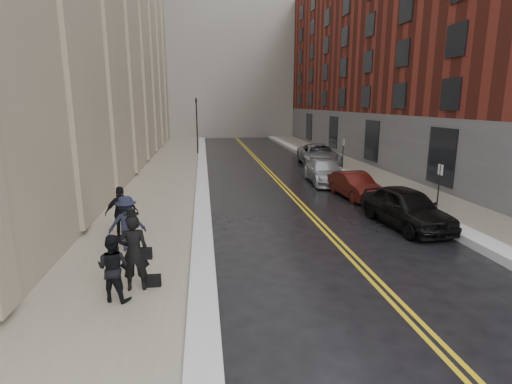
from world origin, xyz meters
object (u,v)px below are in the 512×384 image
object	(u,v)px
car_maroon	(355,185)
pedestrian_c	(122,213)
car_black	(406,207)
pedestrian_main	(134,253)
car_silver_near	(325,171)
car_silver_far	(319,155)
pedestrian_b	(127,223)
pedestrian_a	(113,268)

from	to	relation	value
car_maroon	pedestrian_c	world-z (taller)	pedestrian_c
car_black	pedestrian_c	xyz separation A→B (m)	(-10.67, -0.52, 0.30)
pedestrian_main	pedestrian_c	xyz separation A→B (m)	(-1.05, 4.02, -0.06)
car_silver_near	car_black	bearing A→B (deg)	-83.48
car_silver_far	pedestrian_b	world-z (taller)	pedestrian_b
car_silver_far	pedestrian_a	world-z (taller)	pedestrian_a
car_black	car_silver_far	world-z (taller)	car_silver_far
pedestrian_b	car_black	bearing A→B (deg)	-176.52
car_maroon	car_silver_near	bearing A→B (deg)	89.46
car_silver_near	pedestrian_main	size ratio (longest dim) A/B	2.46
car_maroon	pedestrian_b	world-z (taller)	pedestrian_b
car_maroon	pedestrian_c	distance (m)	11.83
pedestrian_main	pedestrian_b	distance (m)	3.00
car_silver_far	pedestrian_main	bearing A→B (deg)	-111.95
car_maroon	pedestrian_main	bearing A→B (deg)	-140.34
car_silver_near	pedestrian_a	distance (m)	16.89
car_maroon	car_silver_far	distance (m)	10.88
pedestrian_c	car_black	bearing A→B (deg)	173.21
car_silver_far	pedestrian_b	distance (m)	20.77
pedestrian_main	car_black	bearing A→B (deg)	-157.41
pedestrian_main	pedestrian_c	bearing A→B (deg)	-78.02
car_black	pedestrian_a	xyz separation A→B (m)	(-10.03, -5.03, 0.19)
car_maroon	pedestrian_b	xyz separation A→B (m)	(-10.12, -6.57, 0.38)
car_silver_far	pedestrian_c	size ratio (longest dim) A/B	3.18
pedestrian_main	pedestrian_c	distance (m)	4.15
pedestrian_main	pedestrian_a	size ratio (longest dim) A/B	1.20
car_black	car_silver_far	size ratio (longest dim) A/B	0.77
car_maroon	car_silver_near	world-z (taller)	car_silver_near
pedestrian_main	pedestrian_a	distance (m)	0.66
pedestrian_main	car_silver_far	bearing A→B (deg)	-120.41
car_black	pedestrian_b	xyz separation A→B (m)	(-10.32, -1.63, 0.26)
car_silver_far	pedestrian_c	world-z (taller)	pedestrian_c
pedestrian_c	pedestrian_main	bearing A→B (deg)	95.04
car_silver_far	pedestrian_main	distance (m)	22.93
car_silver_near	pedestrian_b	size ratio (longest dim) A/B	2.74
car_silver_near	pedestrian_b	distance (m)	14.39
car_black	pedestrian_b	world-z (taller)	pedestrian_b
car_silver_near	car_silver_far	size ratio (longest dim) A/B	0.82
pedestrian_a	car_silver_near	bearing A→B (deg)	-104.75
pedestrian_b	pedestrian_main	bearing A→B (deg)	97.89
car_maroon	car_silver_near	size ratio (longest dim) A/B	0.81
pedestrian_main	pedestrian_b	size ratio (longest dim) A/B	1.11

